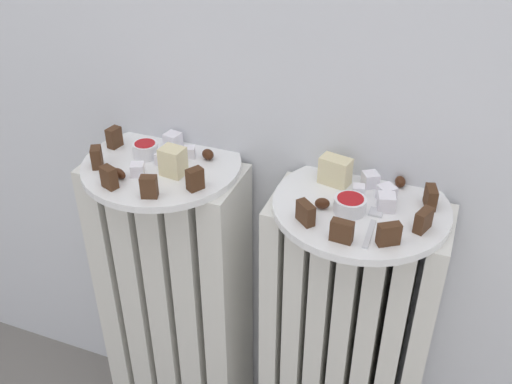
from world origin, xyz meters
TOP-DOWN VIEW (x-y plane):
  - radiator_left at (-0.17, 0.28)m, footprint 0.29×0.14m
  - radiator_right at (0.17, 0.28)m, footprint 0.29×0.14m
  - plate_left at (-0.17, 0.28)m, footprint 0.27×0.27m
  - plate_right at (0.17, 0.28)m, footprint 0.27×0.27m
  - dark_cake_slice_left_0 at (-0.27, 0.30)m, footprint 0.02×0.03m
  - dark_cake_slice_left_1 at (-0.26, 0.23)m, footprint 0.03×0.03m
  - dark_cake_slice_left_2 at (-0.21, 0.18)m, footprint 0.03×0.02m
  - dark_cake_slice_left_3 at (-0.14, 0.18)m, footprint 0.03×0.02m
  - dark_cake_slice_left_4 at (-0.08, 0.23)m, footprint 0.03×0.03m
  - marble_cake_slice_left_0 at (-0.13, 0.25)m, footprint 0.04×0.04m
  - turkish_delight_left_0 at (-0.17, 0.28)m, footprint 0.02×0.02m
  - turkish_delight_left_1 at (-0.18, 0.34)m, footprint 0.03×0.03m
  - turkish_delight_left_2 at (-0.19, 0.23)m, footprint 0.03×0.03m
  - turkish_delight_left_3 at (-0.14, 0.31)m, footprint 0.02×0.02m
  - medjool_date_left_0 at (-0.21, 0.21)m, footprint 0.03×0.02m
  - medjool_date_left_1 at (-0.10, 0.32)m, footprint 0.03×0.03m
  - jam_bowl_left at (-0.21, 0.29)m, footprint 0.04×0.04m
  - dark_cake_slice_right_0 at (0.11, 0.20)m, footprint 0.03×0.03m
  - dark_cake_slice_right_1 at (0.17, 0.18)m, footprint 0.03×0.02m
  - dark_cake_slice_right_2 at (0.23, 0.20)m, footprint 0.03×0.03m
  - dark_cake_slice_right_3 at (0.27, 0.25)m, footprint 0.02×0.03m
  - dark_cake_slice_right_4 at (0.27, 0.31)m, footprint 0.02×0.03m
  - marble_cake_slice_right_0 at (0.12, 0.32)m, footprint 0.05×0.04m
  - turkish_delight_right_0 at (0.20, 0.30)m, footprint 0.03×0.03m
  - turkish_delight_right_1 at (0.16, 0.30)m, footprint 0.02×0.02m
  - turkish_delight_right_2 at (0.17, 0.33)m, footprint 0.03×0.03m
  - turkish_delight_right_3 at (0.21, 0.28)m, footprint 0.03×0.03m
  - medjool_date_right_0 at (0.12, 0.25)m, footprint 0.03×0.02m
  - medjool_date_right_1 at (0.22, 0.35)m, footprint 0.02×0.03m
  - jam_bowl_right at (0.16, 0.25)m, footprint 0.05×0.05m
  - fork at (0.20, 0.23)m, footprint 0.02×0.10m

SIDE VIEW (x-z plane):
  - radiator_left at x=-0.17m, z-range 0.00..0.66m
  - radiator_right at x=0.17m, z-range 0.00..0.66m
  - plate_left at x=-0.17m, z-range 0.66..0.68m
  - plate_right at x=0.17m, z-range 0.66..0.68m
  - fork at x=0.20m, z-range 0.68..0.68m
  - medjool_date_right_1 at x=0.22m, z-range 0.68..0.69m
  - medjool_date_right_0 at x=0.12m, z-range 0.68..0.69m
  - medjool_date_left_0 at x=-0.21m, z-range 0.68..0.69m
  - medjool_date_left_1 at x=-0.10m, z-range 0.68..0.69m
  - turkish_delight_right_1 at x=0.16m, z-range 0.68..0.69m
  - turkish_delight_left_3 at x=-0.14m, z-range 0.68..0.69m
  - turkish_delight_left_0 at x=-0.17m, z-range 0.68..0.70m
  - turkish_delight_left_2 at x=-0.19m, z-range 0.68..0.70m
  - turkish_delight_right_2 at x=0.17m, z-range 0.68..0.70m
  - turkish_delight_right_0 at x=0.20m, z-range 0.68..0.70m
  - turkish_delight_right_3 at x=0.21m, z-range 0.68..0.70m
  - turkish_delight_left_1 at x=-0.18m, z-range 0.68..0.70m
  - jam_bowl_right at x=0.16m, z-range 0.68..0.70m
  - jam_bowl_left at x=-0.21m, z-range 0.68..0.70m
  - dark_cake_slice_right_0 at x=0.11m, z-range 0.68..0.71m
  - dark_cake_slice_right_1 at x=0.17m, z-range 0.68..0.71m
  - dark_cake_slice_right_2 at x=0.23m, z-range 0.68..0.71m
  - dark_cake_slice_right_3 at x=0.27m, z-range 0.68..0.71m
  - dark_cake_slice_right_4 at x=0.27m, z-range 0.68..0.71m
  - dark_cake_slice_left_0 at x=-0.27m, z-range 0.68..0.71m
  - dark_cake_slice_left_1 at x=-0.26m, z-range 0.68..0.71m
  - dark_cake_slice_left_2 at x=-0.21m, z-range 0.68..0.71m
  - dark_cake_slice_left_3 at x=-0.14m, z-range 0.68..0.71m
  - dark_cake_slice_left_4 at x=-0.08m, z-range 0.68..0.71m
  - marble_cake_slice_right_0 at x=0.12m, z-range 0.68..0.72m
  - marble_cake_slice_left_0 at x=-0.13m, z-range 0.68..0.72m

